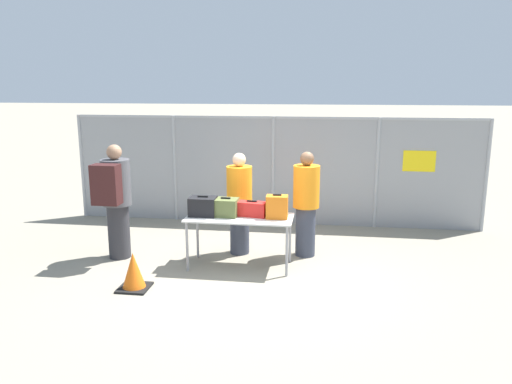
{
  "coord_description": "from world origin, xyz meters",
  "views": [
    {
      "loc": [
        1.04,
        -7.0,
        2.77
      ],
      "look_at": [
        -0.07,
        0.78,
        1.05
      ],
      "focal_mm": 35.0,
      "sensor_mm": 36.0,
      "label": 1
    }
  ],
  "objects": [
    {
      "name": "security_worker_near",
      "position": [
        -0.35,
        0.79,
        0.87
      ],
      "size": [
        0.41,
        0.41,
        1.68
      ],
      "rotation": [
        0.0,
        0.0,
        2.99
      ],
      "color": "#383D4C",
      "rests_on": "ground_plane"
    },
    {
      "name": "inspection_table",
      "position": [
        -0.24,
        0.18,
        0.72
      ],
      "size": [
        1.61,
        0.73,
        0.79
      ],
      "color": "silver",
      "rests_on": "ground_plane"
    },
    {
      "name": "suitcase_red",
      "position": [
        -0.06,
        0.25,
        0.9
      ],
      "size": [
        0.48,
        0.29,
        0.24
      ],
      "color": "red",
      "rests_on": "inspection_table"
    },
    {
      "name": "ground_plane",
      "position": [
        0.0,
        0.0,
        0.0
      ],
      "size": [
        120.0,
        120.0,
        0.0
      ],
      "primitive_type": "plane",
      "color": "gray"
    },
    {
      "name": "suitcase_olive",
      "position": [
        -0.45,
        0.2,
        0.92
      ],
      "size": [
        0.38,
        0.32,
        0.29
      ],
      "color": "#566033",
      "rests_on": "inspection_table"
    },
    {
      "name": "fence_section",
      "position": [
        0.02,
        2.68,
        1.12
      ],
      "size": [
        8.1,
        0.07,
        2.14
      ],
      "color": "#9EA0A5",
      "rests_on": "ground_plane"
    },
    {
      "name": "utility_trailer",
      "position": [
        1.89,
        3.94,
        0.44
      ],
      "size": [
        4.46,
        2.36,
        0.75
      ],
      "color": "silver",
      "rests_on": "ground_plane"
    },
    {
      "name": "suitcase_black",
      "position": [
        -0.8,
        0.18,
        0.93
      ],
      "size": [
        0.41,
        0.3,
        0.31
      ],
      "color": "black",
      "rests_on": "inspection_table"
    },
    {
      "name": "traveler_hooded",
      "position": [
        -2.24,
        0.25,
        1.01
      ],
      "size": [
        0.46,
        0.71,
        1.84
      ],
      "rotation": [
        0.0,
        0.0,
        -0.11
      ],
      "color": "#2D2D33",
      "rests_on": "ground_plane"
    },
    {
      "name": "suitcase_orange",
      "position": [
        0.33,
        0.19,
        0.96
      ],
      "size": [
        0.33,
        0.24,
        0.37
      ],
      "color": "orange",
      "rests_on": "inspection_table"
    },
    {
      "name": "traffic_cone",
      "position": [
        -1.53,
        -0.88,
        0.24
      ],
      "size": [
        0.41,
        0.41,
        0.52
      ],
      "color": "black",
      "rests_on": "ground_plane"
    },
    {
      "name": "security_worker_far",
      "position": [
        0.74,
        0.83,
        0.88
      ],
      "size": [
        0.42,
        0.42,
        1.71
      ],
      "rotation": [
        0.0,
        0.0,
        3.47
      ],
      "color": "#383D4C",
      "rests_on": "ground_plane"
    }
  ]
}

